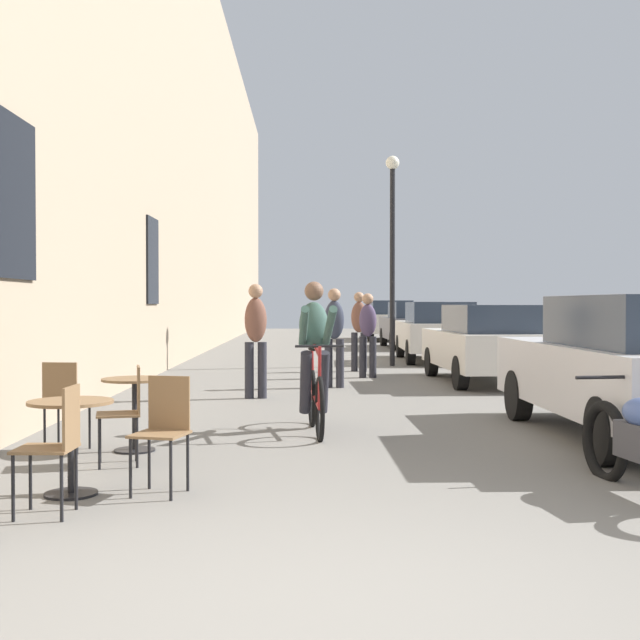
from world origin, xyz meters
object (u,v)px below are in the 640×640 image
cafe_chair_mid_toward_wall (64,400)px  parked_car_second (487,343)px  pedestrian_furthest (359,327)px  parked_car_nearest (635,366)px  cyclist_on_bicycle (315,360)px  parked_car_fifth (389,320)px  pedestrian_near (256,334)px  cafe_table_mid (134,398)px  pedestrian_mid (334,332)px  cafe_chair_near_toward_street (56,440)px  cafe_table_near (71,427)px  cafe_chair_mid_toward_street (127,408)px  pedestrian_far (368,330)px  parked_car_fourth (413,324)px  parked_car_third (437,331)px  street_lamp (392,233)px  cafe_chair_near_toward_wall (164,425)px

cafe_chair_mid_toward_wall → parked_car_second: (5.68, 6.92, 0.23)m
pedestrian_furthest → parked_car_nearest: (2.35, -8.92, -0.17)m
cyclist_on_bicycle → parked_car_nearest: bearing=-12.0°
parked_car_fifth → pedestrian_near: bearing=-101.5°
cafe_table_mid → pedestrian_mid: size_ratio=0.42×
cafe_chair_near_toward_street → cafe_chair_mid_toward_wall: size_ratio=1.00×
cafe_table_near → cyclist_on_bicycle: (1.88, 3.08, 0.29)m
cafe_chair_mid_toward_street → parked_car_second: bearing=56.7°
pedestrian_mid → parked_car_second: pedestrian_mid is taller
cafe_chair_mid_toward_street → pedestrian_far: bearing=71.8°
cafe_table_mid → cafe_table_near: bearing=-93.0°
cafe_chair_near_toward_street → parked_car_fourth: size_ratio=0.21×
cafe_chair_mid_toward_street → parked_car_third: parked_car_third is taller
cafe_chair_mid_toward_wall → street_lamp: street_lamp is taller
pedestrian_near → pedestrian_mid: bearing=51.4°
cafe_chair_mid_toward_wall → pedestrian_furthest: 10.15m
parked_car_second → pedestrian_mid: bearing=-164.4°
cyclist_on_bicycle → parked_car_fourth: size_ratio=0.41×
pedestrian_far → parked_car_fourth: pedestrian_far is taller
cafe_table_near → cyclist_on_bicycle: size_ratio=0.41×
cafe_table_near → parked_car_third: bearing=70.4°
street_lamp → cafe_table_near: bearing=-106.5°
cafe_chair_near_toward_street → cafe_chair_near_toward_wall: 0.91m
pedestrian_furthest → pedestrian_mid: bearing=-100.8°
cafe_chair_near_toward_street → parked_car_nearest: bearing=29.7°
cafe_table_near → cafe_table_mid: bearing=87.0°
cafe_chair_mid_toward_street → cafe_chair_mid_toward_wall: bearing=140.8°
cafe_table_mid → parked_car_fifth: bearing=78.5°
cafe_chair_near_toward_street → parked_car_fourth: bearing=76.1°
cafe_chair_near_toward_wall → cafe_chair_mid_toward_wall: bearing=126.7°
cafe_table_near → cafe_chair_mid_toward_wall: 1.85m
pedestrian_furthest → cafe_table_mid: bearing=-106.7°
cafe_table_near → pedestrian_far: (3.00, 9.77, 0.41)m
cafe_chair_near_toward_wall → cafe_chair_mid_toward_street: (-0.52, 1.08, 0.00)m
cyclist_on_bicycle → pedestrian_near: size_ratio=1.00×
parked_car_fourth → cafe_table_near: bearing=-104.5°
cyclist_on_bicycle → cafe_chair_near_toward_street: bearing=-116.1°
cafe_chair_near_toward_wall → pedestrian_far: bearing=76.6°
pedestrian_near → parked_car_fourth: size_ratio=0.41×
cafe_chair_mid_toward_wall → parked_car_nearest: size_ratio=0.20×
cafe_chair_near_toward_street → pedestrian_mid: 8.78m
cafe_chair_mid_toward_street → street_lamp: bearing=72.7°
parked_car_fifth → street_lamp: bearing=-95.4°
cafe_table_near → parked_car_fourth: (5.28, 20.40, 0.26)m
cafe_table_mid → pedestrian_mid: (2.18, 6.05, 0.45)m
cafe_chair_near_toward_wall → parked_car_second: size_ratio=0.22×
parked_car_second → parked_car_nearest: bearing=-88.5°
pedestrian_mid → cafe_table_mid: bearing=-109.8°
cafe_table_near → parked_car_third: parked_car_third is taller
cafe_table_mid → parked_car_fourth: parked_car_fourth is taller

